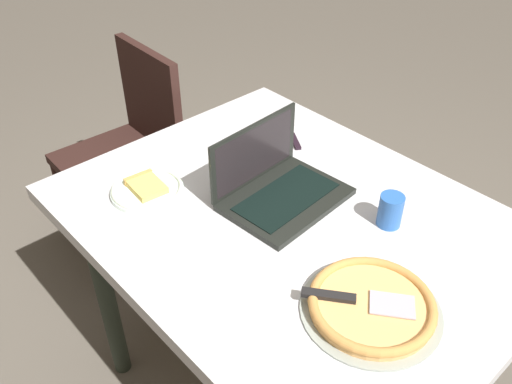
# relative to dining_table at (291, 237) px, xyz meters

# --- Properties ---
(ground_plane) EXTENTS (12.00, 12.00, 0.00)m
(ground_plane) POSITION_rel_dining_table_xyz_m (0.00, 0.00, -0.67)
(ground_plane) COLOR #625A4F
(dining_table) EXTENTS (1.29, 0.99, 0.74)m
(dining_table) POSITION_rel_dining_table_xyz_m (0.00, 0.00, 0.00)
(dining_table) COLOR silver
(dining_table) RESTS_ON ground_plane
(laptop) EXTENTS (0.28, 0.37, 0.21)m
(laptop) POSITION_rel_dining_table_xyz_m (-0.10, 0.03, 0.12)
(laptop) COLOR black
(laptop) RESTS_ON dining_table
(pizza_plate) EXTENTS (0.22, 0.22, 0.04)m
(pizza_plate) POSITION_rel_dining_table_xyz_m (-0.37, -0.24, 0.09)
(pizza_plate) COLOR white
(pizza_plate) RESTS_ON dining_table
(pizza_tray) EXTENTS (0.33, 0.33, 0.04)m
(pizza_tray) POSITION_rel_dining_table_xyz_m (0.36, -0.11, 0.09)
(pizza_tray) COLOR #97A097
(pizza_tray) RESTS_ON dining_table
(table_knife) EXTENTS (0.21, 0.14, 0.01)m
(table_knife) POSITION_rel_dining_table_xyz_m (-0.31, 0.31, 0.08)
(table_knife) COLOR #B0BDB7
(table_knife) RESTS_ON dining_table
(drink_cup) EXTENTS (0.07, 0.07, 0.10)m
(drink_cup) POSITION_rel_dining_table_xyz_m (0.20, 0.18, 0.12)
(drink_cup) COLOR blue
(drink_cup) RESTS_ON dining_table
(chair_far) EXTENTS (0.45, 0.45, 0.90)m
(chair_far) POSITION_rel_dining_table_xyz_m (-0.99, 0.05, -0.16)
(chair_far) COLOR #301B18
(chair_far) RESTS_ON ground_plane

